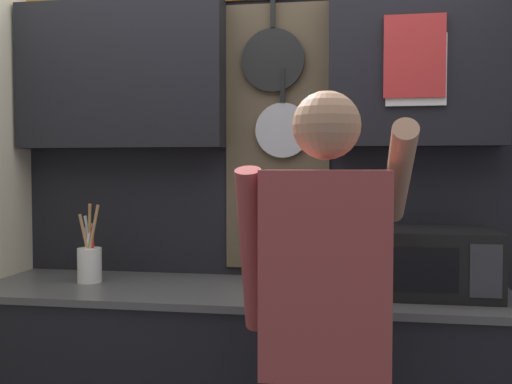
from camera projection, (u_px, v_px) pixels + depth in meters
name	position (u px, v px, depth m)	size (l,w,h in m)	color
back_wall_unit	(249.00, 158.00, 2.69)	(2.85, 0.23, 2.34)	black
microwave	(428.00, 262.00, 2.33)	(0.53, 0.38, 0.27)	black
knife_block	(301.00, 265.00, 2.42)	(0.11, 0.15, 0.28)	brown
utensil_crock	(90.00, 261.00, 2.57)	(0.11, 0.11, 0.36)	white
person	(326.00, 315.00, 1.73)	(0.54, 0.60, 1.68)	#383842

